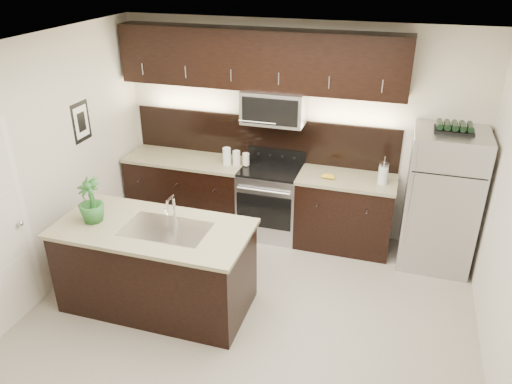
% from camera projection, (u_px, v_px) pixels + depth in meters
% --- Properties ---
extents(ground, '(4.50, 4.50, 0.00)m').
position_uv_depth(ground, '(249.00, 316.00, 5.16)').
color(ground, gray).
rests_on(ground, ground).
extents(room_walls, '(4.52, 4.02, 2.71)m').
position_uv_depth(room_walls, '(235.00, 166.00, 4.41)').
color(room_walls, beige).
rests_on(room_walls, ground).
extents(counter_run, '(3.51, 0.65, 0.94)m').
position_uv_depth(counter_run, '(255.00, 199.00, 6.53)').
color(counter_run, black).
rests_on(counter_run, ground).
extents(upper_fixtures, '(3.49, 0.40, 1.66)m').
position_uv_depth(upper_fixtures, '(261.00, 69.00, 5.91)').
color(upper_fixtures, black).
rests_on(upper_fixtures, counter_run).
extents(island, '(1.96, 0.96, 0.94)m').
position_uv_depth(island, '(156.00, 266.00, 5.16)').
color(island, black).
rests_on(island, ground).
extents(sink_faucet, '(0.84, 0.50, 0.28)m').
position_uv_depth(sink_faucet, '(166.00, 227.00, 4.91)').
color(sink_faucet, silver).
rests_on(sink_faucet, island).
extents(refrigerator, '(0.80, 0.72, 1.65)m').
position_uv_depth(refrigerator, '(441.00, 200.00, 5.72)').
color(refrigerator, '#B2B2B7').
rests_on(refrigerator, ground).
extents(wine_rack, '(0.41, 0.25, 0.10)m').
position_uv_depth(wine_rack, '(455.00, 128.00, 5.34)').
color(wine_rack, black).
rests_on(wine_rack, refrigerator).
extents(plant, '(0.32, 0.32, 0.47)m').
position_uv_depth(plant, '(90.00, 200.00, 4.96)').
color(plant, '#255E25').
rests_on(plant, island).
extents(canisters, '(0.33, 0.15, 0.22)m').
position_uv_depth(canisters, '(234.00, 157.00, 6.32)').
color(canisters, silver).
rests_on(canisters, counter_run).
extents(french_press, '(0.12, 0.12, 0.34)m').
position_uv_depth(french_press, '(383.00, 174.00, 5.81)').
color(french_press, silver).
rests_on(french_press, counter_run).
extents(bananas, '(0.18, 0.15, 0.05)m').
position_uv_depth(bananas, '(325.00, 175.00, 6.00)').
color(bananas, gold).
rests_on(bananas, counter_run).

